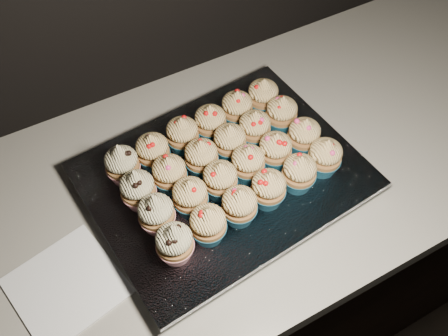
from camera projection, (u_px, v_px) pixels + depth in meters
cabinet at (255, 258)px, 1.38m from camera, size 2.40×0.60×0.86m
worktop at (266, 159)px, 1.02m from camera, size 2.44×0.64×0.04m
napkin at (67, 286)px, 0.83m from camera, size 0.20×0.20×0.00m
baking_tray at (224, 180)px, 0.95m from camera, size 0.48×0.38×0.02m
foil_lining at (224, 175)px, 0.94m from camera, size 0.52×0.42×0.01m
cupcake_0 at (175, 242)px, 0.80m from camera, size 0.06×0.06×0.10m
cupcake_1 at (208, 224)px, 0.82m from camera, size 0.06×0.06×0.08m
cupcake_2 at (239, 205)px, 0.85m from camera, size 0.06×0.06×0.08m
cupcake_3 at (268, 188)px, 0.87m from camera, size 0.06×0.06×0.08m
cupcake_4 at (299, 173)px, 0.89m from camera, size 0.06×0.06×0.08m
cupcake_5 at (325, 156)px, 0.91m from camera, size 0.06×0.06×0.08m
cupcake_6 at (156, 213)px, 0.83m from camera, size 0.06×0.06×0.10m
cupcake_7 at (190, 196)px, 0.86m from camera, size 0.06×0.06×0.08m
cupcake_8 at (220, 180)px, 0.88m from camera, size 0.06×0.06×0.08m
cupcake_9 at (248, 163)px, 0.90m from camera, size 0.06×0.06×0.08m
cupcake_10 at (275, 150)px, 0.92m from camera, size 0.06×0.06×0.08m
cupcake_11 at (304, 136)px, 0.94m from camera, size 0.06×0.06×0.08m
cupcake_12 at (138, 189)px, 0.86m from camera, size 0.06×0.06×0.10m
cupcake_13 at (170, 173)px, 0.89m from camera, size 0.06×0.06×0.08m
cupcake_14 at (201, 157)px, 0.91m from camera, size 0.06×0.06×0.08m
cupcake_15 at (230, 142)px, 0.93m from camera, size 0.06×0.06×0.08m
cupcake_16 at (255, 128)px, 0.95m from camera, size 0.06×0.06×0.08m
cupcake_17 at (281, 114)px, 0.97m from camera, size 0.06×0.06×0.08m
cupcake_18 at (122, 164)px, 0.90m from camera, size 0.06×0.06×0.10m
cupcake_19 at (153, 151)px, 0.92m from camera, size 0.06×0.06×0.08m
cupcake_20 at (182, 135)px, 0.94m from camera, size 0.06×0.06×0.08m
cupcake_21 at (210, 122)px, 0.96m from camera, size 0.06×0.06×0.08m
cupcake_22 at (237, 108)px, 0.98m from camera, size 0.06×0.06×0.08m
cupcake_23 at (263, 96)px, 1.00m from camera, size 0.06×0.06×0.08m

